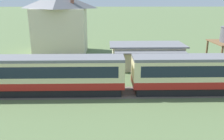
{
  "coord_description": "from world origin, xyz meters",
  "views": [
    {
      "loc": [
        -10.64,
        -25.74,
        10.26
      ],
      "look_at": [
        -10.01,
        1.95,
        1.89
      ],
      "focal_mm": 38.0,
      "sensor_mm": 36.0,
      "label": 1
    }
  ],
  "objects": [
    {
      "name": "passenger_train",
      "position": [
        -17.05,
        -0.67,
        2.33
      ],
      "size": [
        89.88,
        3.23,
        4.2
      ],
      "color": "#AD1E19",
      "rests_on": "ground_plane"
    },
    {
      "name": "station_house_grey_roof",
      "position": [
        -19.53,
        20.61,
        5.88
      ],
      "size": [
        10.43,
        8.18,
        11.41
      ],
      "color": "beige",
      "rests_on": "ground_plane"
    },
    {
      "name": "station_building",
      "position": [
        -4.56,
        9.47,
        1.88
      ],
      "size": [
        11.24,
        6.83,
        3.7
      ],
      "color": "beige",
      "rests_on": "ground_plane"
    },
    {
      "name": "ground_plane",
      "position": [
        0.0,
        0.0,
        0.0
      ],
      "size": [
        600.0,
        600.0,
        0.0
      ],
      "primitive_type": "plane",
      "color": "#566B42"
    },
    {
      "name": "railway_track",
      "position": [
        -15.38,
        -0.67,
        0.01
      ],
      "size": [
        152.97,
        3.6,
        0.04
      ],
      "color": "#665B51",
      "rests_on": "ground_plane"
    }
  ]
}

